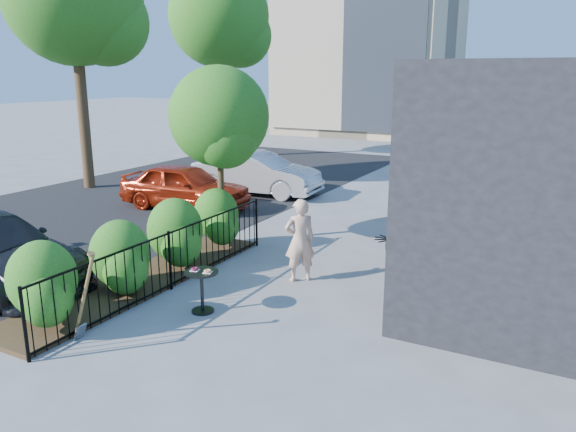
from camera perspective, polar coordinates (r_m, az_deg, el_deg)
The scene contains 13 objects.
ground at distance 9.68m, azimuth -4.80°, elevation -8.98°, with size 120.00×120.00×0.00m, color gray.
fence at distance 10.32m, azimuth -11.90°, elevation -4.40°, with size 0.05×6.05×1.10m.
planting_bed at distance 10.94m, azimuth -14.60°, elevation -6.37°, with size 1.30×6.00×0.08m, color #382616.
shrubs at distance 10.73m, azimuth -14.07°, elevation -3.01°, with size 1.10×5.60×1.24m.
patio_tree at distance 12.47m, azimuth -6.88°, elevation 9.38°, with size 2.20×2.20×3.94m.
street at distance 16.26m, azimuth -20.00°, elevation -0.09°, with size 9.00×30.00×0.01m, color black.
street_tree_near at distance 20.07m, azimuth -20.93°, elevation 19.48°, with size 4.40×4.40×8.28m.
street_tree_far at distance 26.10m, azimuth -6.96°, elevation 18.89°, with size 4.40×4.40×8.28m.
cafe_table at distance 9.32m, azimuth -8.76°, elevation -6.83°, with size 0.56×0.56×0.75m.
woman at distance 10.47m, azimuth 1.21°, elevation -2.48°, with size 0.58×0.38×1.58m, color #E1AF92.
shovel at distance 8.68m, azimuth -20.02°, elevation -8.14°, with size 0.52×0.19×1.45m.
car_red at distance 16.43m, azimuth -10.41°, elevation 3.00°, with size 1.53×3.81×1.30m, color #9C220D.
car_silver at distance 18.11m, azimuth -3.16°, elevation 4.37°, with size 1.44×4.13×1.36m, color #BBBBC0.
Camera 1 is at (4.87, -7.43, 3.84)m, focal length 35.00 mm.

